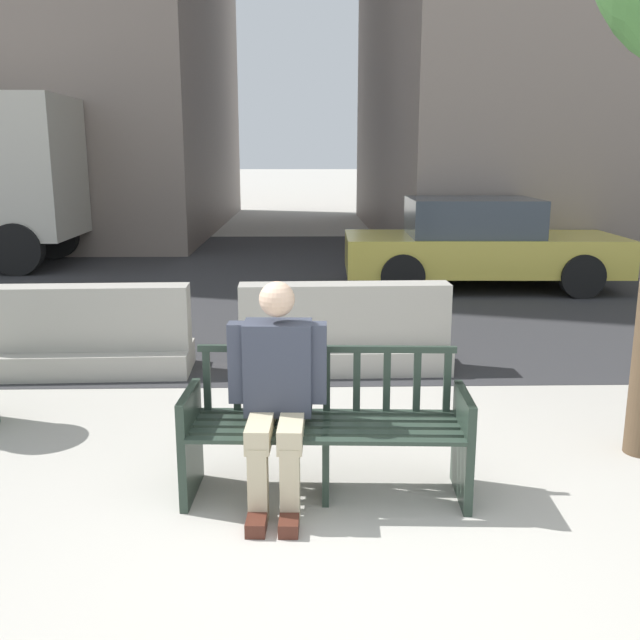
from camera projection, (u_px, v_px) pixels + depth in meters
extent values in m
plane|color=#B7B2A8|center=(357.00, 550.00, 3.74)|extent=(200.00, 200.00, 0.00)
cube|color=#333335|center=(319.00, 276.00, 12.21)|extent=(120.00, 12.00, 0.01)
cube|color=#28382D|center=(190.00, 443.00, 4.30)|extent=(0.07, 0.51, 0.66)
cube|color=#28382D|center=(463.00, 446.00, 4.26)|extent=(0.07, 0.51, 0.66)
cube|color=#28382D|center=(326.00, 461.00, 4.31)|extent=(0.05, 0.33, 0.45)
cube|color=#28382D|center=(325.00, 441.00, 4.03)|extent=(1.60, 0.14, 0.02)
cube|color=#28382D|center=(326.00, 433.00, 4.14)|extent=(1.60, 0.14, 0.02)
cube|color=#28382D|center=(326.00, 426.00, 4.25)|extent=(1.60, 0.14, 0.02)
cube|color=#28382D|center=(326.00, 419.00, 4.37)|extent=(1.60, 0.14, 0.02)
cube|color=#28382D|center=(327.00, 412.00, 4.48)|extent=(1.60, 0.14, 0.02)
cube|color=#28382D|center=(327.00, 349.00, 4.39)|extent=(1.60, 0.11, 0.04)
cube|color=#28382D|center=(207.00, 380.00, 4.46)|extent=(0.05, 0.03, 0.38)
cube|color=#28382D|center=(237.00, 381.00, 4.45)|extent=(0.05, 0.03, 0.38)
cube|color=#28382D|center=(267.00, 381.00, 4.45)|extent=(0.05, 0.03, 0.38)
cube|color=#28382D|center=(297.00, 381.00, 4.45)|extent=(0.05, 0.03, 0.38)
cube|color=#28382D|center=(327.00, 381.00, 4.44)|extent=(0.05, 0.03, 0.38)
cube|color=#28382D|center=(357.00, 382.00, 4.44)|extent=(0.05, 0.03, 0.38)
cube|color=#28382D|center=(387.00, 382.00, 4.43)|extent=(0.05, 0.03, 0.38)
cube|color=#28382D|center=(417.00, 382.00, 4.43)|extent=(0.05, 0.03, 0.38)
cube|color=#28382D|center=(447.00, 382.00, 4.43)|extent=(0.05, 0.03, 0.38)
cube|color=#28382D|center=(187.00, 395.00, 4.21)|extent=(0.07, 0.46, 0.03)
cube|color=#28382D|center=(466.00, 397.00, 4.17)|extent=(0.07, 0.46, 0.03)
cube|color=#383D4C|center=(278.00, 367.00, 4.25)|extent=(0.41, 0.26, 0.56)
sphere|color=beige|center=(277.00, 299.00, 4.14)|extent=(0.21, 0.21, 0.21)
cube|color=#C6B793|center=(260.00, 430.00, 4.11)|extent=(0.16, 0.45, 0.14)
cube|color=#C6B793|center=(291.00, 430.00, 4.11)|extent=(0.16, 0.45, 0.14)
cube|color=#C6B793|center=(258.00, 484.00, 4.00)|extent=(0.11, 0.11, 0.45)
cube|color=#C6B793|center=(290.00, 484.00, 4.00)|extent=(0.11, 0.11, 0.45)
cube|color=#4C2319|center=(257.00, 521.00, 3.97)|extent=(0.12, 0.26, 0.08)
cube|color=#4C2319|center=(289.00, 521.00, 3.96)|extent=(0.12, 0.26, 0.08)
cube|color=#383D4C|center=(236.00, 362.00, 4.22)|extent=(0.10, 0.12, 0.48)
cube|color=#383D4C|center=(319.00, 363.00, 4.21)|extent=(0.10, 0.12, 0.48)
cube|color=#ADA89E|center=(344.00, 357.00, 6.89)|extent=(2.02, 0.73, 0.24)
cube|color=#ADA89E|center=(344.00, 315.00, 6.80)|extent=(2.01, 0.35, 0.60)
cube|color=#ADA89E|center=(85.00, 360.00, 6.77)|extent=(2.02, 0.74, 0.24)
cube|color=#ADA89E|center=(82.00, 317.00, 6.68)|extent=(2.01, 0.36, 0.60)
cube|color=#DBC64C|center=(481.00, 253.00, 11.01)|extent=(4.22, 1.85, 0.56)
cube|color=#38424C|center=(472.00, 217.00, 10.88)|extent=(1.96, 1.57, 0.56)
cylinder|color=black|center=(548.00, 260.00, 11.83)|extent=(0.65, 0.24, 0.64)
cylinder|color=black|center=(582.00, 276.00, 10.26)|extent=(0.65, 0.24, 0.64)
cylinder|color=black|center=(392.00, 260.00, 11.85)|extent=(0.65, 0.24, 0.64)
cylinder|color=black|center=(402.00, 276.00, 10.28)|extent=(0.65, 0.24, 0.64)
cylinder|color=black|center=(17.00, 249.00, 12.18)|extent=(0.90, 0.30, 0.90)
cylinder|color=black|center=(55.00, 236.00, 14.17)|extent=(0.90, 0.30, 0.90)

